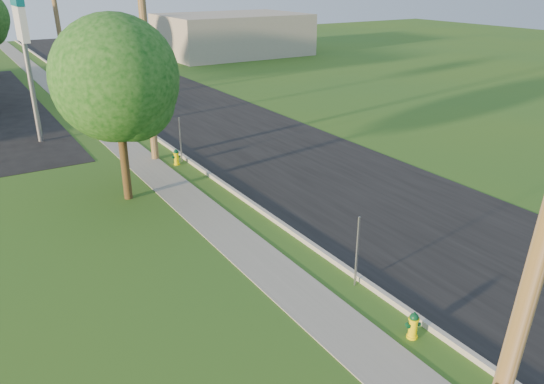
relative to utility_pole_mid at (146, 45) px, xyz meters
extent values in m
cube|color=black|center=(5.10, -7.00, -4.94)|extent=(8.00, 120.00, 0.02)
cube|color=#A5A297|center=(1.10, -7.00, -4.88)|extent=(0.15, 120.00, 0.15)
cube|color=gray|center=(-0.65, -7.00, -4.94)|extent=(1.50, 120.00, 0.03)
cylinder|color=brown|center=(0.00, 0.00, -0.05)|extent=(0.32, 0.32, 9.80)
cylinder|color=brown|center=(0.00, 18.00, -0.20)|extent=(0.49, 0.32, 9.50)
cube|color=gray|center=(0.85, -12.80, -3.95)|extent=(0.05, 0.04, 2.00)
cube|color=gray|center=(0.85, -1.00, -3.95)|extent=(0.05, 0.04, 2.00)
cube|color=gray|center=(0.85, 11.20, -3.95)|extent=(0.05, 0.04, 2.00)
cylinder|color=gray|center=(-3.90, 5.50, -2.45)|extent=(0.24, 0.24, 5.00)
cube|color=silver|center=(-3.90, 5.50, 0.85)|extent=(0.30, 2.00, 2.00)
cube|color=#0B5D66|center=(-3.90, 5.50, 1.65)|extent=(0.34, 2.04, 0.50)
cube|color=gray|center=(18.60, 28.00, -2.95)|extent=(14.00, 10.00, 4.00)
cylinder|color=#3C2B15|center=(-2.44, -3.82, -3.26)|extent=(0.30, 0.30, 3.38)
sphere|color=#0D420E|center=(-2.44, -3.82, -0.56)|extent=(4.33, 4.33, 4.33)
sphere|color=#0D420E|center=(-2.04, -4.12, -1.23)|extent=(2.98, 2.98, 2.98)
cylinder|color=#FFE003|center=(0.53, -15.18, -4.93)|extent=(0.25, 0.25, 0.05)
cylinder|color=#FFE003|center=(0.53, -15.18, -4.68)|extent=(0.20, 0.20, 0.54)
cylinder|color=#FFE003|center=(0.53, -15.18, -4.45)|extent=(0.25, 0.25, 0.04)
sphere|color=#093A1E|center=(0.53, -15.18, -4.41)|extent=(0.21, 0.21, 0.21)
cylinder|color=#093A1E|center=(0.53, -15.18, -4.30)|extent=(0.05, 0.05, 0.05)
cylinder|color=#093A1E|center=(0.49, -15.30, -4.61)|extent=(0.13, 0.14, 0.10)
cylinder|color=#093A1E|center=(0.42, -15.14, -4.61)|extent=(0.11, 0.11, 0.08)
cylinder|color=#093A1E|center=(0.65, -15.23, -4.61)|extent=(0.11, 0.11, 0.08)
cylinder|color=#EFD700|center=(0.51, -1.25, -4.93)|extent=(0.26, 0.26, 0.06)
cylinder|color=#EFD700|center=(0.51, -1.25, -4.67)|extent=(0.21, 0.21, 0.56)
cylinder|color=#EFD700|center=(0.51, -1.25, -4.43)|extent=(0.26, 0.26, 0.04)
sphere|color=#05341C|center=(0.51, -1.25, -4.39)|extent=(0.22, 0.22, 0.22)
cylinder|color=#05341C|center=(0.51, -1.25, -4.28)|extent=(0.05, 0.05, 0.06)
cylinder|color=#05341C|center=(0.50, -1.38, -4.60)|extent=(0.11, 0.12, 0.10)
cylinder|color=#05341C|center=(0.38, -1.23, -4.60)|extent=(0.10, 0.09, 0.08)
cylinder|color=#05341C|center=(0.64, -1.26, -4.60)|extent=(0.10, 0.09, 0.08)
cylinder|color=yellow|center=(0.63, 10.34, -4.93)|extent=(0.25, 0.25, 0.05)
cylinder|color=yellow|center=(0.63, 10.34, -4.68)|extent=(0.20, 0.20, 0.54)
cylinder|color=yellow|center=(0.63, 10.34, -4.45)|extent=(0.25, 0.25, 0.04)
sphere|color=#0F381E|center=(0.63, 10.34, -4.42)|extent=(0.21, 0.21, 0.21)
cylinder|color=#0F381E|center=(0.63, 10.34, -4.31)|extent=(0.04, 0.04, 0.05)
cylinder|color=#0F381E|center=(0.63, 10.22, -4.61)|extent=(0.10, 0.11, 0.10)
cylinder|color=#0F381E|center=(0.51, 10.35, -4.61)|extent=(0.09, 0.08, 0.08)
cylinder|color=#0F381E|center=(0.76, 10.34, -4.61)|extent=(0.09, 0.08, 0.08)
camera|label=1|loc=(-7.36, -21.93, 2.68)|focal=35.00mm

